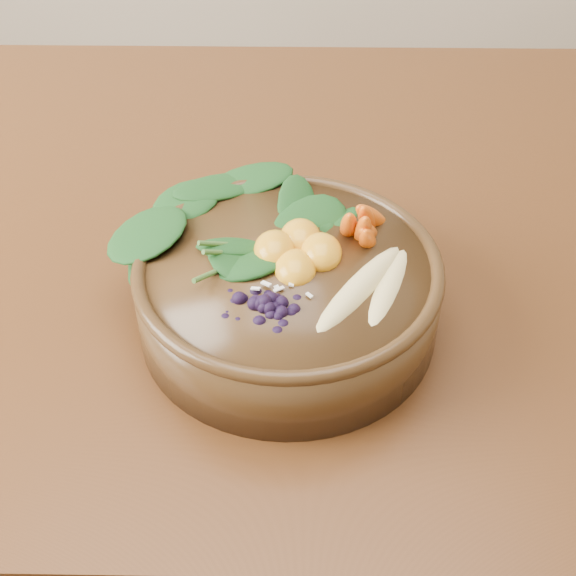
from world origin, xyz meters
The scene contains 9 objects.
ground centered at (0.00, 0.00, 0.00)m, with size 4.00×4.00×0.00m, color #381E0F.
dining_table centered at (0.00, 0.00, 0.66)m, with size 1.60×0.90×0.75m.
stoneware_bowl centered at (0.09, -0.18, 0.79)m, with size 0.29×0.29×0.08m, color #402812.
kale_heap centered at (0.07, -0.10, 0.85)m, with size 0.19×0.17×0.04m, color #194D1A, non-canonical shape.
carrot_cluster centered at (0.17, -0.13, 0.87)m, with size 0.06×0.06×0.08m, color orange, non-canonical shape.
banana_halves centered at (0.17, -0.21, 0.84)m, with size 0.12×0.15×0.03m.
mandarin_cluster centered at (0.10, -0.16, 0.84)m, with size 0.08×0.09×0.03m, color orange, non-canonical shape.
blueberry_pile centered at (0.07, -0.23, 0.85)m, with size 0.14×0.10×0.04m, color black, non-canonical shape.
coconut_flakes centered at (0.08, -0.20, 0.83)m, with size 0.09×0.07×0.01m, color white, non-canonical shape.
Camera 1 is at (0.10, -0.75, 1.32)m, focal length 50.00 mm.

